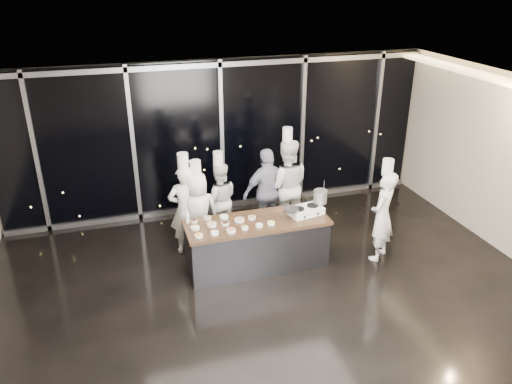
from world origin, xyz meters
TOP-DOWN VIEW (x-y plane):
  - ground at (0.00, 0.00)m, footprint 9.00×9.00m
  - room_shell at (0.18, 0.00)m, footprint 9.02×7.02m
  - window_wall at (0.00, 3.43)m, footprint 8.90×0.11m
  - demo_counter at (0.00, 0.90)m, footprint 2.46×0.86m
  - stove at (0.89, 0.90)m, footprint 0.64×0.46m
  - frying_pan at (0.58, 0.83)m, footprint 0.49×0.31m
  - stock_pot at (1.19, 0.98)m, footprint 0.28×0.28m
  - prep_bowls at (-0.55, 0.88)m, footprint 1.39×0.69m
  - squeeze_bottle at (-1.14, 1.17)m, footprint 0.06×0.06m
  - chef_far_left at (-1.07, 1.78)m, footprint 0.64×0.44m
  - chef_left at (-0.86, 1.73)m, footprint 0.80×0.56m
  - chef_center at (-0.35, 2.22)m, footprint 0.79×0.65m
  - guest at (0.57, 2.04)m, footprint 1.08×0.60m
  - chef_right at (0.96, 2.08)m, footprint 1.07×0.92m
  - chef_side at (2.20, 0.54)m, footprint 0.72×0.70m

SIDE VIEW (x-z plane):
  - ground at x=0.00m, z-range 0.00..0.00m
  - demo_counter at x=0.00m, z-range 0.00..0.90m
  - chef_center at x=-0.35m, z-range -0.10..1.63m
  - chef_left at x=-0.86m, z-range -0.10..1.69m
  - chef_side at x=2.20m, z-range -0.09..1.81m
  - chef_far_left at x=-1.07m, z-range -0.09..1.83m
  - guest at x=0.57m, z-range 0.00..1.75m
  - prep_bowls at x=-0.55m, z-range 0.90..0.95m
  - chef_right at x=0.96m, z-range -0.11..2.01m
  - stove at x=0.89m, z-range 0.89..1.03m
  - squeeze_bottle at x=-1.14m, z-range 0.89..1.13m
  - frying_pan at x=0.58m, z-range 1.04..1.09m
  - stock_pot at x=1.19m, z-range 1.04..1.28m
  - window_wall at x=0.00m, z-range 0.00..3.20m
  - room_shell at x=0.18m, z-range 0.64..3.85m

